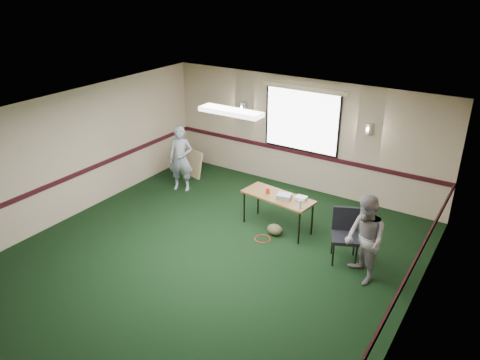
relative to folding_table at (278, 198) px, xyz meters
The scene contains 13 objects.
ground 2.09m from the folding_table, 105.48° to the right, with size 8.00×8.00×0.00m, color black.
room_shell 1.06m from the folding_table, 157.33° to the left, with size 8.00×8.02×8.00m.
folding_table is the anchor object (origin of this frame).
projector 0.19m from the folding_table, 12.97° to the right, with size 0.27×0.23×0.09m, color gray.
game_console 0.48m from the folding_table, 15.20° to the left, with size 0.22×0.17×0.05m, color silver.
red_cup 0.26m from the folding_table, behind, with size 0.08×0.08×0.12m, color #B41E0C.
water_bottle 0.67m from the folding_table, 22.99° to the right, with size 0.05×0.05×0.18m, color #95C2F5.
duffel_bag 0.64m from the folding_table, 71.27° to the right, with size 0.32×0.24×0.23m, color #4A422A.
cable_coil 0.88m from the folding_table, 92.67° to the right, with size 0.32×0.32×0.02m, color red.
folded_table 3.74m from the folding_table, 159.60° to the left, with size 1.36×0.06×0.70m, color #99855E.
conference_chair 1.59m from the folding_table, 10.63° to the right, with size 0.65×0.66×0.99m.
person_left 2.90m from the folding_table, behind, with size 0.58×0.38×1.60m, color #415990.
person_right 2.19m from the folding_table, 20.11° to the right, with size 0.77×0.60×1.58m, color slate.
Camera 1 is at (4.45, -5.65, 4.94)m, focal length 35.00 mm.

